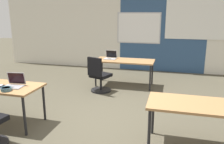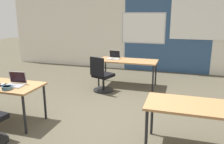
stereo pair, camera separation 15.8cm
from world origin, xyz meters
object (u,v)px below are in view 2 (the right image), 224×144
object	(u,v)px
laptop_far_left	(114,57)
laptop_near_left_inner	(15,83)
chair_far_left	(102,77)
desk_far_center	(128,62)
desk_near_right	(203,110)
snack_bowl	(7,88)
mouse_near_left_inner	(3,84)

from	to	relation	value
laptop_far_left	laptop_near_left_inner	size ratio (longest dim) A/B	0.94
chair_far_left	laptop_near_left_inner	distance (m)	2.30
desk_far_center	laptop_far_left	world-z (taller)	laptop_far_left
laptop_near_left_inner	desk_near_right	bearing A→B (deg)	-6.59
desk_near_right	desk_far_center	size ratio (longest dim) A/B	1.00
desk_near_right	chair_far_left	distance (m)	3.09
snack_bowl	desk_near_right	bearing A→B (deg)	4.16
desk_far_center	desk_near_right	bearing A→B (deg)	-57.99
desk_far_center	mouse_near_left_inner	distance (m)	3.27
desk_near_right	chair_far_left	xyz separation A→B (m)	(-2.26, 2.10, -0.28)
chair_far_left	mouse_near_left_inner	world-z (taller)	chair_far_left
laptop_far_left	mouse_near_left_inner	xyz separation A→B (m)	(-1.19, -2.91, -0.03)
desk_near_right	laptop_far_left	xyz separation A→B (m)	(-2.17, 2.86, 0.11)
mouse_near_left_inner	snack_bowl	bearing A→B (deg)	-36.05
desk_far_center	chair_far_left	size ratio (longest dim) A/B	1.74
laptop_near_left_inner	snack_bowl	world-z (taller)	laptop_near_left_inner
laptop_near_left_inner	snack_bowl	bearing A→B (deg)	-91.07
laptop_near_left_inner	snack_bowl	size ratio (longest dim) A/B	2.02
chair_far_left	desk_far_center	bearing A→B (deg)	-106.67
chair_far_left	mouse_near_left_inner	size ratio (longest dim) A/B	8.76
chair_far_left	mouse_near_left_inner	distance (m)	2.44
desk_far_center	chair_far_left	distance (m)	0.91
desk_near_right	mouse_near_left_inner	world-z (taller)	mouse_near_left_inner
desk_far_center	laptop_near_left_inner	world-z (taller)	laptop_near_left_inner
desk_far_center	laptop_near_left_inner	size ratio (longest dim) A/B	4.47
desk_far_center	chair_far_left	bearing A→B (deg)	-125.87
laptop_far_left	snack_bowl	world-z (taller)	laptop_far_left
chair_far_left	laptop_far_left	bearing A→B (deg)	-77.64
snack_bowl	laptop_far_left	bearing A→B (deg)	72.91
desk_far_center	snack_bowl	distance (m)	3.32
desk_near_right	laptop_near_left_inner	bearing A→B (deg)	179.77
laptop_far_left	laptop_near_left_inner	distance (m)	3.01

